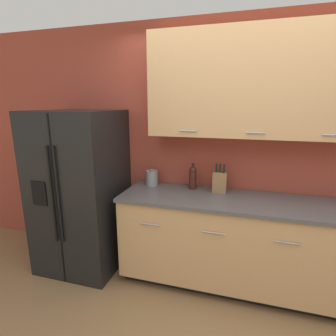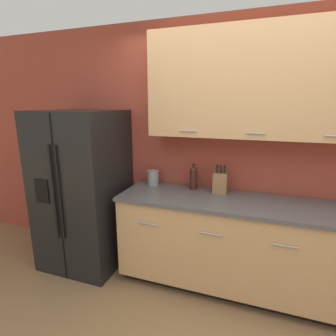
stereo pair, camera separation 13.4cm
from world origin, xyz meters
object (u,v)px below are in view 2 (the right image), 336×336
at_px(refrigerator, 83,190).
at_px(knife_block, 220,182).
at_px(steel_canister, 153,178).
at_px(wine_bottle, 193,177).

distance_m(refrigerator, knife_block, 1.49).
distance_m(refrigerator, steel_canister, 0.79).
height_order(refrigerator, knife_block, refrigerator).
bearing_deg(refrigerator, knife_block, 8.76).
bearing_deg(steel_canister, knife_block, -2.10).
distance_m(knife_block, steel_canister, 0.73).
bearing_deg(refrigerator, wine_bottle, 12.15).
bearing_deg(knife_block, refrigerator, -171.24).
height_order(knife_block, steel_canister, knife_block).
relative_size(refrigerator, wine_bottle, 6.38).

